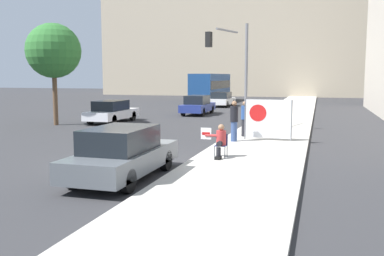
{
  "coord_description": "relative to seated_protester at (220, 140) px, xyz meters",
  "views": [
    {
      "loc": [
        5.78,
        -12.87,
        2.97
      ],
      "look_at": [
        0.95,
        3.31,
        0.92
      ],
      "focal_mm": 40.0,
      "sensor_mm": 36.0,
      "label": 1
    }
  ],
  "objects": [
    {
      "name": "ground_plane",
      "position": [
        -2.49,
        -1.57,
        -0.75
      ],
      "size": [
        160.0,
        160.0,
        0.0
      ],
      "primitive_type": "plane",
      "color": "#303033"
    },
    {
      "name": "sidewalk_curb",
      "position": [
        0.98,
        13.43,
        -0.68
      ],
      "size": [
        3.81,
        90.0,
        0.14
      ],
      "primitive_type": "cube",
      "color": "#B7B2A8",
      "rests_on": "ground_plane"
    },
    {
      "name": "seated_protester",
      "position": [
        0.0,
        0.0,
        0.0
      ],
      "size": [
        0.92,
        0.77,
        1.16
      ],
      "rotation": [
        0.0,
        0.0,
        -0.02
      ],
      "color": "#474C56",
      "rests_on": "sidewalk_curb"
    },
    {
      "name": "jogger_on_sidewalk",
      "position": [
        -0.25,
        3.84,
        0.29
      ],
      "size": [
        0.34,
        0.34,
        1.77
      ],
      "rotation": [
        0.0,
        0.0,
        3.42
      ],
      "color": "#334775",
      "rests_on": "sidewalk_curb"
    },
    {
      "name": "pedestrian_behind",
      "position": [
        -0.08,
        5.55,
        0.23
      ],
      "size": [
        0.34,
        0.34,
        1.66
      ],
      "rotation": [
        0.0,
        0.0,
        2.12
      ],
      "color": "black",
      "rests_on": "sidewalk_curb"
    },
    {
      "name": "protest_banner",
      "position": [
        1.11,
        4.56,
        0.34
      ],
      "size": [
        2.09,
        0.06,
        1.81
      ],
      "color": "slate",
      "rests_on": "sidewalk_curb"
    },
    {
      "name": "traffic_light_pole",
      "position": [
        -1.34,
        8.54,
        3.12
      ],
      "size": [
        2.5,
        2.26,
        5.58
      ],
      "color": "slate",
      "rests_on": "sidewalk_curb"
    },
    {
      "name": "parked_car_curbside",
      "position": [
        -2.12,
        -3.37,
        0.0
      ],
      "size": [
        1.8,
        4.54,
        1.53
      ],
      "color": "#565B60",
      "rests_on": "ground_plane"
    },
    {
      "name": "car_on_road_nearest",
      "position": [
        -9.52,
        10.37,
        -0.04
      ],
      "size": [
        1.76,
        4.63,
        1.42
      ],
      "color": "silver",
      "rests_on": "ground_plane"
    },
    {
      "name": "car_on_road_midblock",
      "position": [
        -5.78,
        17.45,
        -0.01
      ],
      "size": [
        1.74,
        4.48,
        1.5
      ],
      "color": "navy",
      "rests_on": "ground_plane"
    },
    {
      "name": "car_on_road_distant",
      "position": [
        -5.96,
        26.76,
        -0.04
      ],
      "size": [
        1.82,
        4.73,
        1.42
      ],
      "color": "white",
      "rests_on": "ground_plane"
    },
    {
      "name": "city_bus_on_road",
      "position": [
        -8.95,
        34.23,
        1.11
      ],
      "size": [
        2.49,
        10.39,
        3.23
      ],
      "color": "navy",
      "rests_on": "ground_plane"
    },
    {
      "name": "street_tree_near_curb",
      "position": [
        -12.14,
        8.1,
        3.72
      ],
      "size": [
        3.28,
        3.28,
        6.14
      ],
      "color": "brown",
      "rests_on": "ground_plane"
    }
  ]
}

